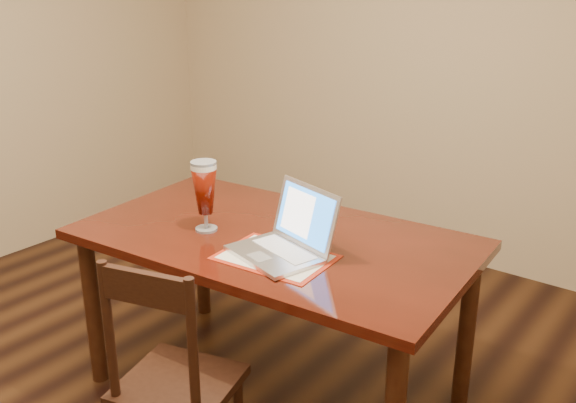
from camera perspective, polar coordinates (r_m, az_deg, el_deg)
The scene contains 3 objects.
room_shell at distance 2.24m, azimuth -15.48°, elevation 16.62°, with size 4.51×5.01×2.71m.
dining_table at distance 2.79m, azimuth -1.42°, elevation -4.59°, with size 1.75×1.07×1.10m.
dining_chair at distance 2.46m, azimuth -10.15°, elevation -15.54°, with size 0.50×0.48×0.96m.
Camera 1 is at (1.77, -1.37, 1.86)m, focal length 40.00 mm.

